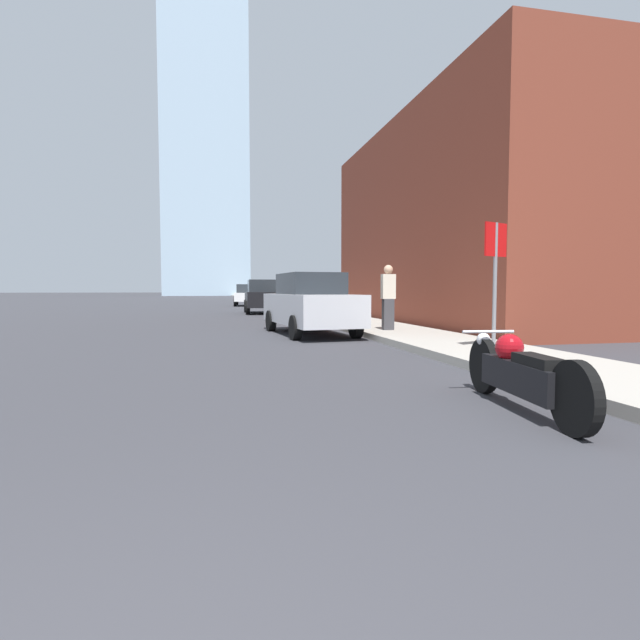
{
  "coord_description": "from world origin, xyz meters",
  "views": [
    {
      "loc": [
        0.38,
        -0.7,
        1.24
      ],
      "look_at": [
        1.69,
        5.23,
        0.86
      ],
      "focal_mm": 28.0,
      "sensor_mm": 36.0,
      "label": 1
    }
  ],
  "objects_px": {
    "parked_car_black": "(262,297)",
    "pedestrian": "(388,296)",
    "parked_car_silver": "(310,304)",
    "stop_sign": "(495,264)",
    "motorcycle": "(520,373)",
    "parked_car_white": "(247,295)"
  },
  "relations": [
    {
      "from": "parked_car_black",
      "to": "pedestrian",
      "type": "bearing_deg",
      "value": -79.09
    },
    {
      "from": "parked_car_silver",
      "to": "parked_car_black",
      "type": "bearing_deg",
      "value": 84.74
    },
    {
      "from": "parked_car_silver",
      "to": "stop_sign",
      "type": "bearing_deg",
      "value": -71.62
    },
    {
      "from": "pedestrian",
      "to": "parked_car_black",
      "type": "bearing_deg",
      "value": 98.9
    },
    {
      "from": "parked_car_black",
      "to": "stop_sign",
      "type": "bearing_deg",
      "value": -80.22
    },
    {
      "from": "motorcycle",
      "to": "stop_sign",
      "type": "height_order",
      "value": "stop_sign"
    },
    {
      "from": "parked_car_silver",
      "to": "parked_car_white",
      "type": "xyz_separation_m",
      "value": [
        0.02,
        24.38,
        -0.02
      ]
    },
    {
      "from": "motorcycle",
      "to": "stop_sign",
      "type": "relative_size",
      "value": 1.07
    },
    {
      "from": "pedestrian",
      "to": "parked_car_white",
      "type": "bearing_deg",
      "value": 94.48
    },
    {
      "from": "parked_car_black",
      "to": "stop_sign",
      "type": "relative_size",
      "value": 1.77
    },
    {
      "from": "motorcycle",
      "to": "parked_car_white",
      "type": "xyz_separation_m",
      "value": [
        -0.41,
        33.26,
        0.44
      ]
    },
    {
      "from": "pedestrian",
      "to": "motorcycle",
      "type": "bearing_deg",
      "value": -100.84
    },
    {
      "from": "motorcycle",
      "to": "pedestrian",
      "type": "height_order",
      "value": "pedestrian"
    },
    {
      "from": "parked_car_black",
      "to": "parked_car_white",
      "type": "xyz_separation_m",
      "value": [
        0.08,
        12.04,
        -0.04
      ]
    },
    {
      "from": "stop_sign",
      "to": "pedestrian",
      "type": "height_order",
      "value": "stop_sign"
    },
    {
      "from": "parked_car_silver",
      "to": "pedestrian",
      "type": "height_order",
      "value": "pedestrian"
    },
    {
      "from": "pedestrian",
      "to": "parked_car_silver",
      "type": "bearing_deg",
      "value": 159.52
    },
    {
      "from": "motorcycle",
      "to": "parked_car_black",
      "type": "relative_size",
      "value": 0.61
    },
    {
      "from": "motorcycle",
      "to": "parked_car_silver",
      "type": "xyz_separation_m",
      "value": [
        -0.43,
        8.88,
        0.45
      ]
    },
    {
      "from": "parked_car_silver",
      "to": "parked_car_black",
      "type": "height_order",
      "value": "parked_car_black"
    },
    {
      "from": "parked_car_white",
      "to": "stop_sign",
      "type": "distance_m",
      "value": 29.76
    },
    {
      "from": "motorcycle",
      "to": "parked_car_white",
      "type": "distance_m",
      "value": 33.26
    }
  ]
}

